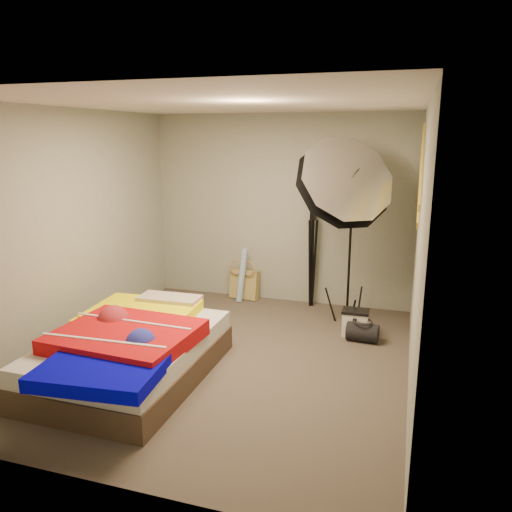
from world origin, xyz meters
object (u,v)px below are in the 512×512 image
at_px(bed, 131,350).
at_px(camera_tripod, 312,252).
at_px(photo_umbrella, 342,186).
at_px(tote_bag, 244,284).
at_px(wrapping_roll, 242,275).
at_px(camera_case, 355,324).
at_px(duffel_bag, 362,332).

xyz_separation_m(bed, camera_tripod, (1.20, 2.51, 0.46)).
bearing_deg(photo_umbrella, bed, -131.58).
xyz_separation_m(tote_bag, photo_umbrella, (1.39, -0.69, 1.47)).
bearing_deg(photo_umbrella, wrapping_roll, 157.44).
bearing_deg(wrapping_roll, bed, -96.05).
bearing_deg(tote_bag, camera_case, -21.72).
xyz_separation_m(tote_bag, bed, (-0.25, -2.54, 0.07)).
bearing_deg(tote_bag, wrapping_roll, -80.36).
xyz_separation_m(camera_case, bed, (-1.88, -1.65, 0.14)).
relative_size(camera_case, bed, 0.14).
bearing_deg(camera_case, duffel_bag, -56.55).
bearing_deg(camera_case, photo_umbrella, 138.30).
relative_size(tote_bag, bed, 0.19).
relative_size(duffel_bag, bed, 0.17).
xyz_separation_m(tote_bag, duffel_bag, (1.72, -1.03, -0.10)).
distance_m(wrapping_roll, camera_case, 1.81).
xyz_separation_m(camera_case, camera_tripod, (-0.68, 0.86, 0.60)).
bearing_deg(tote_bag, photo_umbrella, -19.42).
bearing_deg(camera_case, bed, -139.97).
bearing_deg(duffel_bag, bed, -138.70).
height_order(wrapping_roll, photo_umbrella, photo_umbrella).
height_order(tote_bag, photo_umbrella, photo_umbrella).
relative_size(tote_bag, duffel_bag, 1.18).
bearing_deg(camera_tripod, photo_umbrella, -56.06).
height_order(wrapping_roll, duffel_bag, wrapping_roll).
height_order(camera_case, camera_tripod, camera_tripod).
distance_m(tote_bag, bed, 2.56).
relative_size(tote_bag, camera_case, 1.44).
bearing_deg(tote_bag, camera_tripod, 5.00).
distance_m(camera_case, photo_umbrella, 1.56).
relative_size(wrapping_roll, camera_case, 2.62).
bearing_deg(duffel_bag, photo_umbrella, 138.20).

